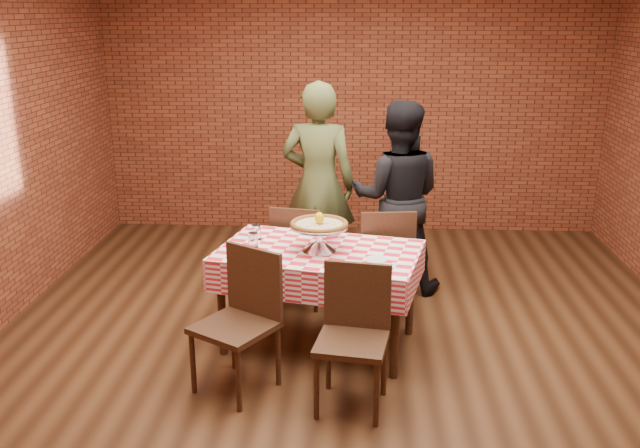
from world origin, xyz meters
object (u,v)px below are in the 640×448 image
Objects in this scene: water_glass_right at (256,232)px; chair_near_left at (235,324)px; chair_far_left at (300,253)px; pizza at (319,225)px; diner_olive at (318,184)px; pizza_stand at (319,238)px; diner_black at (397,197)px; table at (319,298)px; chair_far_right at (383,259)px; water_glass_left at (253,240)px; chair_near_right at (352,342)px; condiment_caddy at (333,229)px.

chair_near_left is (-0.02, -0.90, -0.34)m from water_glass_right.
chair_far_left is (0.31, 1.46, -0.02)m from chair_near_left.
diner_olive reaches higher than pizza.
pizza_stand is 0.25× the size of diner_black.
chair_far_left is at bearing 63.02° from water_glass_right.
pizza is 0.47× the size of chair_far_left.
water_glass_right is (-0.49, 0.24, -0.04)m from pizza_stand.
chair_near_left is (-0.52, -0.66, -0.49)m from pizza.
pizza_stand is 0.92m from chair_far_left.
chair_near_left is (-0.52, -0.66, -0.38)m from pizza_stand.
chair_far_left reaches higher than table.
pizza is at bearing 45.00° from pizza_stand.
pizza reaches higher than chair_far_right.
chair_far_left is 0.71m from diner_olive.
chair_near_right is (0.74, -0.89, -0.36)m from water_glass_left.
chair_far_right is (0.50, 0.66, -0.39)m from pizza_stand.
chair_near_right is at bearing -73.58° from table.
chair_near_right is (0.74, -1.08, -0.36)m from water_glass_right.
pizza reaches higher than chair_near_right.
table is at bearing -2.92° from water_glass_left.
water_glass_right is 1.13m from chair_far_right.
water_glass_left is at bearing -89.03° from water_glass_right.
pizza reaches higher than water_glass_right.
diner_black is (0.83, 0.38, 0.40)m from chair_far_left.
diner_olive is (-0.58, 0.64, 0.47)m from chair_far_right.
water_glass_left is 0.75× the size of condiment_caddy.
condiment_caddy is 1.04m from diner_black.
pizza is 1.31m from diner_olive.
water_glass_left reaches higher than table.
diner_black is (0.70, -0.13, -0.07)m from diner_olive.
water_glass_left is 0.13× the size of chair_far_left.
pizza_stand is 0.92m from chair_near_left.
chair_far_right is (0.99, 0.62, -0.35)m from water_glass_left.
chair_far_left is (-0.21, 0.80, -0.51)m from pizza.
chair_near_right is 0.49× the size of diner_olive.
chair_near_left is 1.05× the size of chair_far_left.
diner_black reaches higher than pizza.
chair_far_right is (0.99, 0.43, -0.35)m from water_glass_right.
chair_near_left is 0.55× the size of diner_black.
pizza_stand is 3.83× the size of water_glass_right.
table is 9.51× the size of condiment_caddy.
table is 0.90m from chair_near_right.
pizza reaches higher than chair_far_left.
diner_olive reaches higher than chair_near_left.
diner_black reaches higher than chair_far_left.
diner_olive is at bearing 93.55° from pizza.
water_glass_left is 0.89m from chair_far_left.
chair_near_right is at bearing -55.37° from water_glass_right.
water_glass_right is at bearing 154.18° from pizza.
chair_near_left is at bearing -92.25° from water_glass_left.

